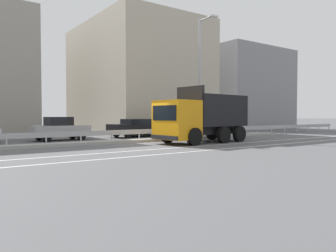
{
  "coord_description": "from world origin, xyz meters",
  "views": [
    {
      "loc": [
        -10.6,
        -16.5,
        1.77
      ],
      "look_at": [
        1.87,
        0.82,
        1.06
      ],
      "focal_mm": 35.0,
      "sensor_mm": 36.0,
      "label": 1
    }
  ],
  "objects_px": {
    "median_road_sign": "(217,120)",
    "parked_car_4": "(137,128)",
    "dump_truck": "(193,122)",
    "street_lamp_1": "(201,73)",
    "parked_car_3": "(60,129)"
  },
  "relations": [
    {
      "from": "street_lamp_1",
      "to": "parked_car_3",
      "type": "distance_m",
      "value": 10.94
    },
    {
      "from": "dump_truck",
      "to": "parked_car_4",
      "type": "relative_size",
      "value": 1.36
    },
    {
      "from": "dump_truck",
      "to": "parked_car_3",
      "type": "height_order",
      "value": "dump_truck"
    },
    {
      "from": "dump_truck",
      "to": "street_lamp_1",
      "type": "relative_size",
      "value": 0.75
    },
    {
      "from": "street_lamp_1",
      "to": "median_road_sign",
      "type": "bearing_deg",
      "value": 8.99
    },
    {
      "from": "parked_car_4",
      "to": "dump_truck",
      "type": "bearing_deg",
      "value": -5.82
    },
    {
      "from": "dump_truck",
      "to": "median_road_sign",
      "type": "relative_size",
      "value": 2.6
    },
    {
      "from": "dump_truck",
      "to": "parked_car_4",
      "type": "xyz_separation_m",
      "value": [
        0.18,
        7.21,
        -0.58
      ]
    },
    {
      "from": "median_road_sign",
      "to": "street_lamp_1",
      "type": "xyz_separation_m",
      "value": [
        -2.0,
        -0.32,
        3.51
      ]
    },
    {
      "from": "parked_car_3",
      "to": "parked_car_4",
      "type": "bearing_deg",
      "value": 87.25
    },
    {
      "from": "street_lamp_1",
      "to": "parked_car_3",
      "type": "xyz_separation_m",
      "value": [
        -9.03,
        4.61,
        -4.11
      ]
    },
    {
      "from": "median_road_sign",
      "to": "street_lamp_1",
      "type": "distance_m",
      "value": 4.05
    },
    {
      "from": "median_road_sign",
      "to": "parked_car_4",
      "type": "relative_size",
      "value": 0.52
    },
    {
      "from": "median_road_sign",
      "to": "parked_car_4",
      "type": "bearing_deg",
      "value": 138.12
    },
    {
      "from": "dump_truck",
      "to": "parked_car_4",
      "type": "bearing_deg",
      "value": -5.88
    }
  ]
}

